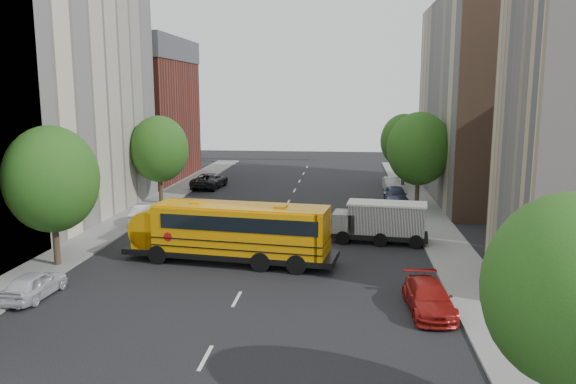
% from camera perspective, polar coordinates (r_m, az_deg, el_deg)
% --- Properties ---
extents(ground, '(120.00, 120.00, 0.00)m').
position_cam_1_polar(ground, '(34.60, -2.68, -6.11)').
color(ground, black).
rests_on(ground, ground).
extents(sidewalk_left, '(3.00, 80.00, 0.12)m').
position_cam_1_polar(sidewalk_left, '(42.39, -17.23, -3.45)').
color(sidewalk_left, slate).
rests_on(sidewalk_left, ground).
extents(sidewalk_right, '(3.00, 80.00, 0.12)m').
position_cam_1_polar(sidewalk_right, '(39.58, 15.20, -4.29)').
color(sidewalk_right, slate).
rests_on(sidewalk_right, ground).
extents(lane_markings, '(0.15, 64.00, 0.01)m').
position_cam_1_polar(lane_markings, '(44.20, -0.75, -2.51)').
color(lane_markings, silver).
rests_on(lane_markings, ground).
extents(building_left_cream, '(10.00, 26.00, 20.00)m').
position_cam_1_polar(building_left_cream, '(45.15, -25.12, 9.60)').
color(building_left_cream, beige).
rests_on(building_left_cream, ground).
extents(building_left_redbrick, '(10.00, 15.00, 13.00)m').
position_cam_1_polar(building_left_redbrick, '(65.13, -14.92, 6.98)').
color(building_left_redbrick, maroon).
rests_on(building_left_redbrick, ground).
extents(building_right_far, '(10.00, 22.00, 18.00)m').
position_cam_1_polar(building_right_far, '(54.42, 19.95, 8.81)').
color(building_right_far, tan).
rests_on(building_right_far, ground).
extents(building_right_sidewall, '(10.10, 0.30, 18.00)m').
position_cam_1_polar(building_right_sidewall, '(43.82, 23.41, 8.43)').
color(building_right_sidewall, brown).
rests_on(building_right_sidewall, ground).
extents(street_tree_1, '(5.12, 5.12, 7.90)m').
position_cam_1_polar(street_tree_1, '(33.32, -22.89, 1.19)').
color(street_tree_1, '#38281C').
rests_on(street_tree_1, ground).
extents(street_tree_2, '(4.99, 4.99, 7.71)m').
position_cam_1_polar(street_tree_2, '(49.74, -12.95, 4.27)').
color(street_tree_2, '#38281C').
rests_on(street_tree_2, ground).
extents(street_tree_3, '(4.61, 4.61, 7.11)m').
position_cam_1_polar(street_tree_3, '(16.83, 26.77, -8.99)').
color(street_tree_3, '#38281C').
rests_on(street_tree_3, ground).
extents(street_tree_4, '(5.25, 5.25, 8.10)m').
position_cam_1_polar(street_tree_4, '(47.45, 13.16, 4.29)').
color(street_tree_4, '#38281C').
rests_on(street_tree_4, ground).
extents(street_tree_5, '(4.86, 4.86, 7.51)m').
position_cam_1_polar(street_tree_5, '(59.36, 11.71, 5.10)').
color(street_tree_5, '#38281C').
rests_on(street_tree_5, ground).
extents(school_bus, '(12.56, 4.42, 3.47)m').
position_cam_1_polar(school_bus, '(32.26, -6.13, -3.80)').
color(school_bus, black).
rests_on(school_bus, ground).
extents(safari_truck, '(6.46, 3.01, 2.67)m').
position_cam_1_polar(safari_truck, '(36.85, 9.30, -2.96)').
color(safari_truck, black).
rests_on(safari_truck, ground).
extents(parked_car_0, '(1.73, 3.93, 1.32)m').
position_cam_1_polar(parked_car_0, '(29.54, -24.38, -8.56)').
color(parked_car_0, silver).
rests_on(parked_car_0, ground).
extents(parked_car_1, '(1.64, 4.49, 1.47)m').
position_cam_1_polar(parked_car_1, '(43.23, -14.00, -2.11)').
color(parked_car_1, white).
rests_on(parked_car_1, ground).
extents(parked_car_2, '(3.11, 5.80, 1.55)m').
position_cam_1_polar(parked_car_2, '(57.96, -7.96, 1.18)').
color(parked_car_2, black).
rests_on(parked_car_2, ground).
extents(parked_car_3, '(2.14, 4.68, 1.33)m').
position_cam_1_polar(parked_car_3, '(26.10, 14.11, -10.36)').
color(parked_car_3, maroon).
rests_on(parked_car_3, ground).
extents(parked_car_4, '(2.02, 4.69, 1.58)m').
position_cam_1_polar(parked_car_4, '(49.86, 10.89, -0.33)').
color(parked_car_4, '#353C5D').
rests_on(parked_car_4, ground).
extents(parked_car_5, '(1.64, 4.16, 1.35)m').
position_cam_1_polar(parked_car_5, '(56.36, 10.49, 0.76)').
color(parked_car_5, '#A8A7A2').
rests_on(parked_car_5, ground).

